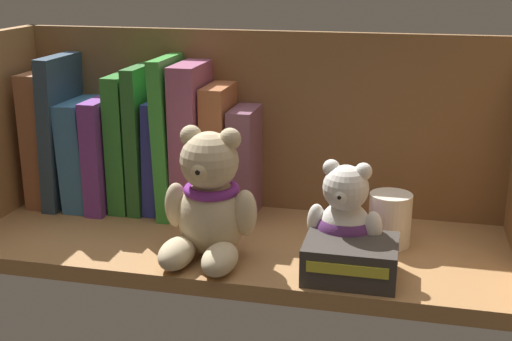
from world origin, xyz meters
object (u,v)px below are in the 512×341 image
Objects in this scene: book_5 at (146,136)px; book_10 at (246,161)px; book_0 at (52,135)px; teddy_bear_smaller at (344,224)px; book_1 at (70,128)px; teddy_bear_larger at (209,204)px; pillar_candle at (390,219)px; small_product_box at (351,259)px; book_3 at (112,149)px; book_8 at (196,137)px; book_7 at (175,133)px; book_9 at (222,149)px; book_2 at (91,150)px; book_6 at (162,153)px; book_4 at (130,139)px.

book_5 reaches higher than book_10.
teddy_bear_smaller is at bearing -17.15° from book_0.
teddy_bear_smaller is (41.23, -13.60, -5.89)cm from book_1.
teddy_bear_larger is 1.29× the size of teddy_bear_smaller.
small_product_box is at bearing -109.89° from pillar_candle.
book_3 is 12.93cm from book_8.
book_7 is 1.20× the size of book_9.
book_1 is 7.01cm from book_3.
book_2 is at bearing 0.00° from book_0.
book_5 is 1.66× the size of teddy_bear_smaller.
book_5 is at bearing 180.00° from book_7.
book_10 is (23.19, 0.00, -0.09)cm from book_2.
book_0 is 49.90cm from pillar_candle.
small_product_box is at bearing -23.56° from book_2.
book_1 reaches higher than book_10.
book_5 is at bearing 150.75° from small_product_box.
small_product_box is (19.68, -17.16, -6.85)cm from book_9.
book_7 is 1.37× the size of teddy_bear_larger.
book_0 is 0.89× the size of book_1.
teddy_bear_smaller is (22.12, -13.60, -5.64)cm from book_8.
book_0 is 0.91× the size of book_8.
book_6 is 30.61cm from teddy_bear_smaller.
book_7 reaches higher than book_10.
book_0 reaches higher than book_3.
book_8 is 30.13cm from small_product_box.
teddy_bear_larger is (19.30, -15.62, -1.17)cm from book_3.
book_1 is 1.06× the size of book_5.
book_9 is at bearing 100.74° from teddy_bear_larger.
book_0 is 12.11cm from book_4.
book_4 reaches higher than small_product_box.
book_9 reaches higher than pillar_candle.
book_0 is 32.68cm from teddy_bear_larger.
book_5 reaches higher than book_4.
book_4 is 5.00cm from book_6.
book_0 is at bearing -180.00° from book_7.
pillar_candle is at bearing -12.71° from book_7.
small_product_box is at bearing -22.01° from book_1.
book_0 is 16.90cm from book_6.
book_0 is 2.90× the size of pillar_candle.
book_8 is at bearing -180.00° from book_9.
book_9 reaches higher than book_2.
book_3 is 0.78× the size of book_5.
teddy_bear_larger is 22.56cm from pillar_candle.
book_10 reaches higher than teddy_bear_smaller.
book_8 is (21.95, 0.00, 0.92)cm from book_0.
teddy_bear_larger is at bearing -92.05° from book_10.
book_3 is at bearing 180.00° from book_10.
book_9 reaches higher than teddy_bear_smaller.
small_product_box is at bearing -29.25° from book_5.
book_6 is (16.82, 0.00, -1.68)cm from book_0.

